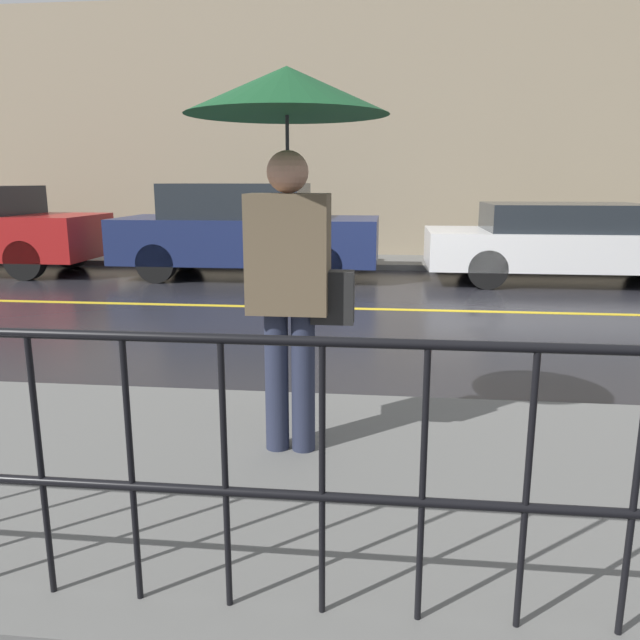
% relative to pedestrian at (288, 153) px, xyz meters
% --- Properties ---
extents(ground_plane, '(80.00, 80.00, 0.00)m').
position_rel_pedestrian_xyz_m(ground_plane, '(0.87, 4.71, -1.82)').
color(ground_plane, black).
extents(sidewalk_near, '(28.00, 2.67, 0.11)m').
position_rel_pedestrian_xyz_m(sidewalk_near, '(0.87, -0.34, -1.77)').
color(sidewalk_near, '#60605E').
rests_on(sidewalk_near, ground_plane).
extents(sidewalk_far, '(28.00, 1.65, 0.11)m').
position_rel_pedestrian_xyz_m(sidewalk_far, '(0.87, 9.25, -1.77)').
color(sidewalk_far, '#60605E').
rests_on(sidewalk_far, ground_plane).
extents(lane_marking, '(25.20, 0.12, 0.01)m').
position_rel_pedestrian_xyz_m(lane_marking, '(0.87, 4.71, -1.82)').
color(lane_marking, gold).
rests_on(lane_marking, ground_plane).
extents(building_storefront, '(28.00, 0.30, 5.33)m').
position_rel_pedestrian_xyz_m(building_storefront, '(0.87, 10.23, 0.84)').
color(building_storefront, gray).
rests_on(building_storefront, ground_plane).
extents(railing_foreground, '(12.00, 0.04, 1.06)m').
position_rel_pedestrian_xyz_m(railing_foreground, '(0.87, -1.42, -1.06)').
color(railing_foreground, black).
rests_on(railing_foreground, sidewalk_near).
extents(pedestrian, '(1.10, 1.10, 2.16)m').
position_rel_pedestrian_xyz_m(pedestrian, '(0.00, 0.00, 0.00)').
color(pedestrian, '#23283D').
rests_on(pedestrian, sidewalk_near).
extents(car_navy, '(4.51, 1.81, 1.63)m').
position_rel_pedestrian_xyz_m(car_navy, '(-1.95, 7.33, -1.01)').
color(car_navy, '#19234C').
rests_on(car_navy, ground_plane).
extents(car_white, '(4.77, 1.84, 1.31)m').
position_rel_pedestrian_xyz_m(car_white, '(3.53, 7.33, -1.14)').
color(car_white, silver).
rests_on(car_white, ground_plane).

